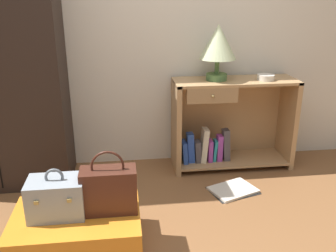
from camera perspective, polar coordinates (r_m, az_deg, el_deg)
back_wall at (r=3.15m, az=-3.76°, el=17.28°), size 6.40×0.10×2.60m
bookshelf at (r=3.22m, az=9.04°, el=0.27°), size 1.01×0.36×0.76m
table_lamp at (r=3.03m, az=7.61°, el=12.28°), size 0.29×0.29×0.44m
bowl at (r=3.15m, az=14.65°, el=7.19°), size 0.14×0.14×0.04m
suitcase_large at (r=2.35m, az=-13.64°, el=-15.27°), size 0.75×0.53×0.23m
train_case at (r=2.26m, az=-16.59°, el=-10.35°), size 0.32×0.22×0.30m
handbag at (r=2.22m, az=-8.98°, el=-9.52°), size 0.32×0.15×0.38m
open_book_on_floor at (r=2.95m, az=9.86°, el=-9.56°), size 0.40×0.35×0.02m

